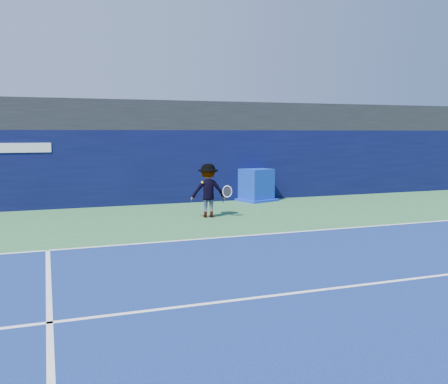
# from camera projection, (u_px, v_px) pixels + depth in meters

# --- Properties ---
(ground) EXTENTS (80.00, 80.00, 0.00)m
(ground) POSITION_uv_depth(u_px,v_px,m) (284.00, 263.00, 11.20)
(ground) COLOR #2F6A3B
(ground) RESTS_ON ground
(baseline) EXTENTS (24.00, 0.10, 0.01)m
(baseline) POSITION_uv_depth(u_px,v_px,m) (236.00, 236.00, 14.01)
(baseline) COLOR white
(baseline) RESTS_ON ground
(service_line) EXTENTS (24.00, 0.10, 0.01)m
(service_line) POSITION_uv_depth(u_px,v_px,m) (332.00, 289.00, 9.33)
(service_line) COLOR white
(service_line) RESTS_ON ground
(stadium_band) EXTENTS (36.00, 3.00, 1.20)m
(stadium_band) POSITION_uv_depth(u_px,v_px,m) (166.00, 116.00, 21.52)
(stadium_band) COLOR black
(stadium_band) RESTS_ON back_wall_assembly
(back_wall_assembly) EXTENTS (36.00, 1.03, 3.00)m
(back_wall_assembly) POSITION_uv_depth(u_px,v_px,m) (172.00, 166.00, 20.84)
(back_wall_assembly) COLOR #090D35
(back_wall_assembly) RESTS_ON ground
(equipment_cart) EXTENTS (1.79, 1.79, 1.37)m
(equipment_cart) POSITION_uv_depth(u_px,v_px,m) (256.00, 186.00, 21.33)
(equipment_cart) COLOR #0C2CAA
(equipment_cart) RESTS_ON ground
(tennis_player) EXTENTS (1.41, 0.91, 1.85)m
(tennis_player) POSITION_uv_depth(u_px,v_px,m) (208.00, 191.00, 17.16)
(tennis_player) COLOR silver
(tennis_player) RESTS_ON ground
(tennis_ball) EXTENTS (0.08, 0.08, 0.08)m
(tennis_ball) POSITION_uv_depth(u_px,v_px,m) (202.00, 182.00, 16.56)
(tennis_ball) COLOR #ABD918
(tennis_ball) RESTS_ON ground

